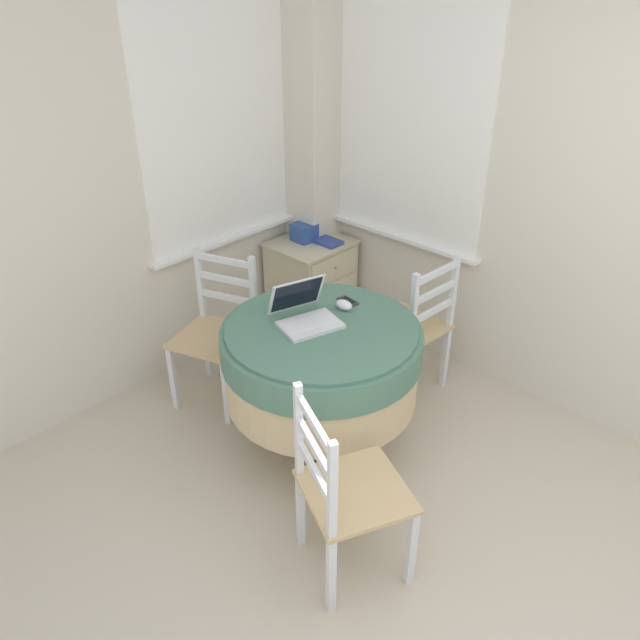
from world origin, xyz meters
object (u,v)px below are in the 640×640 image
(dining_chair_near_back_window, at_px, (217,333))
(dining_chair_camera_near, at_px, (346,493))
(dining_chair_near_right_window, at_px, (412,328))
(corner_cabinet, at_px, (311,283))
(round_dining_table, at_px, (321,358))
(computer_mouse, at_px, (344,305))
(laptop, at_px, (305,314))
(cell_phone, at_px, (348,301))
(storage_box, at_px, (304,232))
(book_on_cabinet, at_px, (326,241))

(dining_chair_near_back_window, xyz_separation_m, dining_chair_camera_near, (-0.44, -1.39, 0.00))
(dining_chair_near_right_window, xyz_separation_m, corner_cabinet, (0.18, 1.01, -0.12))
(round_dining_table, relative_size, dining_chair_near_right_window, 1.12)
(computer_mouse, bearing_deg, laptop, 166.76)
(round_dining_table, bearing_deg, cell_phone, 14.67)
(dining_chair_near_back_window, bearing_deg, computer_mouse, -69.64)
(round_dining_table, distance_m, dining_chair_near_right_window, 0.79)
(round_dining_table, height_order, corner_cabinet, round_dining_table)
(round_dining_table, height_order, dining_chair_camera_near, dining_chair_camera_near)
(laptop, bearing_deg, dining_chair_camera_near, -124.56)
(laptop, xyz_separation_m, cell_phone, (0.30, -0.02, -0.04))
(storage_box, distance_m, book_on_cabinet, 0.16)
(computer_mouse, relative_size, book_on_cabinet, 0.44)
(laptop, relative_size, dining_chair_camera_near, 0.40)
(dining_chair_near_right_window, xyz_separation_m, dining_chair_camera_near, (-1.27, -0.59, 0.00))
(computer_mouse, xyz_separation_m, corner_cabinet, (0.74, 0.95, -0.48))
(cell_phone, bearing_deg, book_on_cabinet, 48.73)
(dining_chair_camera_near, bearing_deg, dining_chair_near_back_window, 72.58)
(round_dining_table, distance_m, computer_mouse, 0.30)
(round_dining_table, relative_size, dining_chair_camera_near, 1.12)
(laptop, height_order, storage_box, laptop)
(round_dining_table, height_order, dining_chair_near_right_window, dining_chair_near_right_window)
(dining_chair_camera_near, bearing_deg, laptop, 55.44)
(book_on_cabinet, bearing_deg, dining_chair_near_right_window, -104.75)
(book_on_cabinet, bearing_deg, corner_cabinet, 128.87)
(cell_phone, distance_m, corner_cabinet, 1.22)
(dining_chair_camera_near, relative_size, storage_box, 6.17)
(round_dining_table, xyz_separation_m, dining_chair_near_right_window, (0.77, -0.02, -0.15))
(computer_mouse, xyz_separation_m, dining_chair_near_right_window, (0.56, -0.06, -0.36))
(round_dining_table, bearing_deg, corner_cabinet, 46.13)
(round_dining_table, bearing_deg, dining_chair_camera_near, -129.49)
(laptop, distance_m, dining_chair_near_back_window, 0.79)
(dining_chair_near_back_window, height_order, dining_chair_near_right_window, same)
(computer_mouse, xyz_separation_m, cell_phone, (0.07, 0.04, -0.02))
(round_dining_table, xyz_separation_m, storage_box, (0.95, 1.05, 0.11))
(corner_cabinet, xyz_separation_m, book_on_cabinet, (0.07, -0.08, 0.33))
(dining_chair_near_back_window, distance_m, storage_box, 1.08)
(dining_chair_near_right_window, distance_m, dining_chair_camera_near, 1.40)
(computer_mouse, height_order, cell_phone, computer_mouse)
(round_dining_table, distance_m, corner_cabinet, 1.40)
(laptop, relative_size, cell_phone, 2.93)
(computer_mouse, distance_m, cell_phone, 0.08)
(dining_chair_near_right_window, bearing_deg, corner_cabinet, 79.96)
(storage_box, xyz_separation_m, book_on_cabinet, (0.07, -0.14, -0.05))
(round_dining_table, xyz_separation_m, dining_chair_near_back_window, (-0.06, 0.78, -0.15))
(laptop, distance_m, cell_phone, 0.31)
(dining_chair_camera_near, xyz_separation_m, storage_box, (1.45, 1.66, 0.26))
(dining_chair_near_back_window, relative_size, dining_chair_camera_near, 1.00)
(dining_chair_near_right_window, relative_size, corner_cabinet, 1.41)
(dining_chair_near_right_window, bearing_deg, dining_chair_near_back_window, 136.11)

